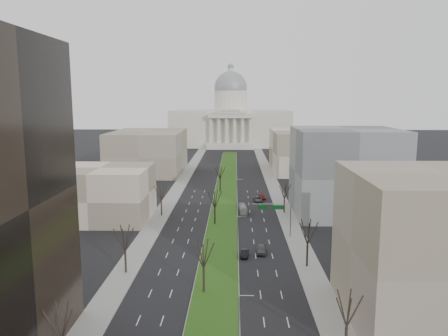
% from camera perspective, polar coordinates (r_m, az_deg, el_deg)
% --- Properties ---
extents(ground, '(600.00, 600.00, 0.00)m').
position_cam_1_polar(ground, '(152.55, 0.25, -3.10)').
color(ground, black).
rests_on(ground, ground).
extents(median, '(8.00, 222.03, 0.20)m').
position_cam_1_polar(median, '(151.54, 0.24, -3.15)').
color(median, '#999993').
rests_on(median, ground).
extents(sidewalk_left, '(5.00, 330.00, 0.15)m').
position_cam_1_polar(sidewalk_left, '(129.84, -7.77, -5.35)').
color(sidewalk_left, gray).
rests_on(sidewalk_left, ground).
extents(sidewalk_right, '(5.00, 330.00, 0.15)m').
position_cam_1_polar(sidewalk_right, '(128.98, 7.84, -5.45)').
color(sidewalk_right, gray).
rests_on(sidewalk_right, ground).
extents(capitol, '(80.00, 46.00, 55.00)m').
position_cam_1_polar(capitol, '(299.06, 0.86, 6.08)').
color(capitol, beige).
rests_on(capitol, ground).
extents(building_beige_left, '(26.00, 22.00, 14.00)m').
position_cam_1_polar(building_beige_left, '(122.30, -15.79, -3.19)').
color(building_beige_left, gray).
rests_on(building_beige_left, ground).
extents(building_tan_right, '(26.00, 24.00, 22.00)m').
position_cam_1_polar(building_tan_right, '(71.24, 26.53, -9.35)').
color(building_tan_right, gray).
rests_on(building_tan_right, ground).
extents(building_grey_right, '(28.00, 26.00, 24.00)m').
position_cam_1_polar(building_grey_right, '(126.56, 15.55, -0.46)').
color(building_grey_right, slate).
rests_on(building_grey_right, ground).
extents(building_far_left, '(30.00, 40.00, 18.00)m').
position_cam_1_polar(building_far_left, '(194.26, -9.88, 2.11)').
color(building_far_left, gray).
rests_on(building_far_left, ground).
extents(building_far_right, '(30.00, 40.00, 18.00)m').
position_cam_1_polar(building_far_right, '(198.01, 10.72, 2.22)').
color(building_far_right, gray).
rests_on(building_far_right, ground).
extents(tree_left_near, '(5.10, 5.10, 9.18)m').
position_cam_1_polar(tree_left_near, '(57.39, -20.56, -18.21)').
color(tree_left_near, black).
rests_on(tree_left_near, ground).
extents(tree_left_mid, '(5.40, 5.40, 9.72)m').
position_cam_1_polar(tree_left_mid, '(83.64, -12.85, -8.78)').
color(tree_left_mid, black).
rests_on(tree_left_mid, ground).
extents(tree_left_far, '(5.28, 5.28, 9.50)m').
position_cam_1_polar(tree_left_far, '(121.51, -8.23, -3.09)').
color(tree_left_far, black).
rests_on(tree_left_far, ground).
extents(tree_right_near, '(5.16, 5.16, 9.29)m').
position_cam_1_polar(tree_right_near, '(58.86, 15.83, -17.16)').
color(tree_right_near, black).
rests_on(tree_right_near, ground).
extents(tree_right_mid, '(5.52, 5.52, 9.94)m').
position_cam_1_polar(tree_right_mid, '(86.04, 10.90, -8.09)').
color(tree_right_mid, black).
rests_on(tree_right_mid, ground).
extents(tree_right_far, '(5.04, 5.04, 9.07)m').
position_cam_1_polar(tree_right_far, '(124.56, 7.92, -2.92)').
color(tree_right_far, black).
rests_on(tree_right_far, ground).
extents(tree_median_a, '(5.40, 5.40, 9.72)m').
position_cam_1_polar(tree_median_a, '(73.75, -2.68, -11.03)').
color(tree_median_a, black).
rests_on(tree_median_a, ground).
extents(tree_median_b, '(5.40, 5.40, 9.72)m').
position_cam_1_polar(tree_median_b, '(112.08, -1.21, -3.95)').
color(tree_median_b, black).
rests_on(tree_median_b, ground).
extents(tree_median_c, '(5.40, 5.40, 9.72)m').
position_cam_1_polar(tree_median_c, '(151.27, -0.51, -0.51)').
color(tree_median_c, black).
rests_on(tree_median_c, ground).
extents(streetlamp_median_a, '(1.90, 0.20, 9.16)m').
position_cam_1_polar(streetlamp_median_a, '(56.29, 2.02, -20.25)').
color(streetlamp_median_a, gray).
rests_on(streetlamp_median_a, ground).
extents(streetlamp_median_b, '(1.90, 0.20, 9.16)m').
position_cam_1_polar(streetlamp_median_b, '(88.46, 1.80, -9.04)').
color(streetlamp_median_b, gray).
rests_on(streetlamp_median_b, ground).
extents(streetlamp_median_c, '(1.90, 0.20, 9.16)m').
position_cam_1_polar(streetlamp_median_c, '(127.07, 1.70, -3.39)').
color(streetlamp_median_c, gray).
rests_on(streetlamp_median_c, ground).
extents(mast_arm_signs, '(9.12, 0.24, 8.09)m').
position_cam_1_polar(mast_arm_signs, '(103.02, 7.21, -5.71)').
color(mast_arm_signs, gray).
rests_on(mast_arm_signs, ground).
extents(car_grey_near, '(2.37, 5.16, 1.71)m').
position_cam_1_polar(car_grey_near, '(93.90, 4.92, -10.52)').
color(car_grey_near, '#4A4D51').
rests_on(car_grey_near, ground).
extents(car_black, '(1.88, 4.37, 1.40)m').
position_cam_1_polar(car_black, '(91.79, 2.70, -11.07)').
color(car_black, black).
rests_on(car_black, ground).
extents(car_red, '(2.53, 4.75, 1.31)m').
position_cam_1_polar(car_red, '(142.04, 5.01, -3.79)').
color(car_red, maroon).
rests_on(car_red, ground).
extents(car_grey_far, '(2.72, 5.64, 1.55)m').
position_cam_1_polar(car_grey_far, '(138.33, 4.46, -4.09)').
color(car_grey_far, '#47494F').
rests_on(car_grey_far, ground).
extents(box_van, '(2.39, 8.10, 2.23)m').
position_cam_1_polar(box_van, '(124.81, 2.50, -5.37)').
color(box_van, silver).
rests_on(box_van, ground).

